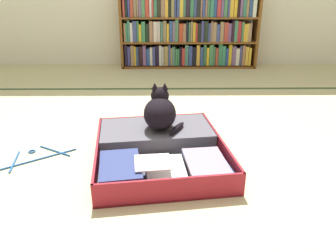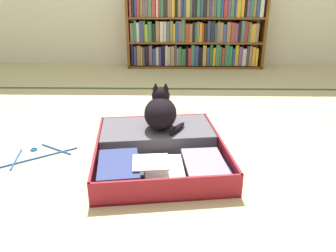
# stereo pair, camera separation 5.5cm
# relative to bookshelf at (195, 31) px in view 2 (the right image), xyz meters

# --- Properties ---
(ground_plane) EXTENTS (10.00, 10.00, 0.00)m
(ground_plane) POSITION_rel_bookshelf_xyz_m (-0.34, -2.26, -0.42)
(ground_plane) COLOR #C5C28E
(tatami_border) EXTENTS (4.80, 0.05, 0.00)m
(tatami_border) POSITION_rel_bookshelf_xyz_m (-0.34, -0.95, -0.42)
(tatami_border) COLOR #3A532C
(tatami_border) RESTS_ON ground_plane
(bookshelf) EXTENTS (1.58, 0.24, 0.86)m
(bookshelf) POSITION_rel_bookshelf_xyz_m (0.00, 0.00, 0.00)
(bookshelf) COLOR brown
(bookshelf) RESTS_ON ground_plane
(open_suitcase) EXTENTS (0.76, 0.85, 0.12)m
(open_suitcase) POSITION_rel_bookshelf_xyz_m (-0.31, -2.30, -0.37)
(open_suitcase) COLOR maroon
(open_suitcase) RESTS_ON ground_plane
(black_cat) EXTENTS (0.24, 0.26, 0.26)m
(black_cat) POSITION_rel_bookshelf_xyz_m (-0.30, -2.16, -0.20)
(black_cat) COLOR black
(black_cat) RESTS_ON open_suitcase
(clothes_hanger) EXTENTS (0.36, 0.31, 0.01)m
(clothes_hanger) POSITION_rel_bookshelf_xyz_m (-1.00, -2.30, -0.41)
(clothes_hanger) COLOR #25599F
(clothes_hanger) RESTS_ON ground_plane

